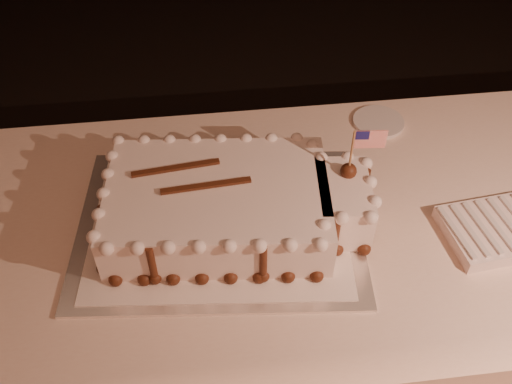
{
  "coord_description": "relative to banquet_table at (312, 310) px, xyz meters",
  "views": [
    {
      "loc": [
        -0.25,
        -0.22,
        1.68
      ],
      "look_at": [
        -0.15,
        0.6,
        0.84
      ],
      "focal_mm": 40.0,
      "sensor_mm": 36.0,
      "label": 1
    }
  ],
  "objects": [
    {
      "name": "doily",
      "position": [
        -0.23,
        0.0,
        0.38
      ],
      "size": [
        0.58,
        0.46,
        0.0
      ],
      "primitive_type": "cube",
      "rotation": [
        0.0,
        0.0,
        -0.1
      ],
      "color": "white",
      "rests_on": "cake_board"
    },
    {
      "name": "banquet_table",
      "position": [
        0.0,
        0.0,
        0.0
      ],
      "size": [
        2.4,
        0.8,
        0.75
      ],
      "primitive_type": "cube",
      "color": "#FAD8C1",
      "rests_on": "ground"
    },
    {
      "name": "side_plate",
      "position": [
        0.21,
        0.3,
        0.38
      ],
      "size": [
        0.13,
        0.13,
        0.01
      ],
      "primitive_type": "cylinder",
      "color": "silver",
      "rests_on": "banquet_table"
    },
    {
      "name": "sheet_cake",
      "position": [
        -0.2,
        -0.0,
        0.44
      ],
      "size": [
        0.59,
        0.37,
        0.23
      ],
      "color": "white",
      "rests_on": "doily"
    },
    {
      "name": "napkin_stack",
      "position": [
        0.36,
        -0.1,
        0.39
      ],
      "size": [
        0.24,
        0.19,
        0.04
      ],
      "color": "white",
      "rests_on": "banquet_table"
    },
    {
      "name": "cake_board",
      "position": [
        -0.23,
        0.0,
        0.38
      ],
      "size": [
        0.65,
        0.51,
        0.01
      ],
      "primitive_type": "cube",
      "rotation": [
        0.0,
        0.0,
        -0.1
      ],
      "color": "white",
      "rests_on": "banquet_table"
    }
  ]
}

